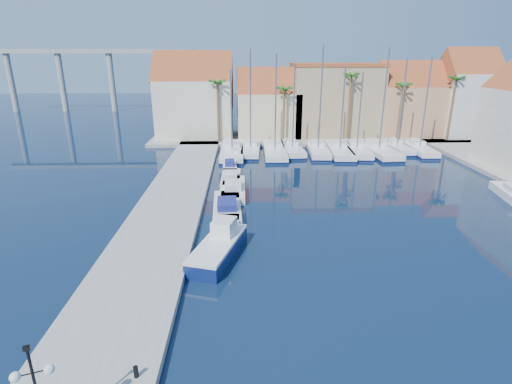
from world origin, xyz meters
TOP-DOWN VIEW (x-y plane):
  - ground at (0.00, 0.00)m, footprint 260.00×260.00m
  - quay_west at (-9.00, 13.50)m, footprint 6.00×77.00m
  - shore_north at (10.00, 48.00)m, footprint 54.00×16.00m
  - lamp_post at (-9.30, -8.65)m, footprint 1.32×0.68m
  - bollard at (-6.87, -5.85)m, footprint 0.21×0.21m
  - fishing_boat at (-4.01, 5.61)m, footprint 4.04×6.96m
  - motorboat_west_0 at (-3.52, 8.81)m, footprint 1.79×5.33m
  - motorboat_west_1 at (-3.75, 13.68)m, footprint 2.68×7.48m
  - motorboat_west_2 at (-3.29, 18.86)m, footprint 2.31×7.20m
  - motorboat_west_3 at (-3.65, 22.28)m, footprint 2.08×6.32m
  - motorboat_west_4 at (-3.91, 27.36)m, footprint 1.87×5.20m
  - motorboat_west_5 at (-3.25, 33.34)m, footprint 1.99×5.33m
  - motorboat_west_6 at (-3.53, 37.15)m, footprint 1.62×5.04m
  - motorboat_east_1 at (23.99, 16.82)m, footprint 2.70×5.78m
  - sailboat_0 at (-3.80, 35.40)m, footprint 3.16×11.84m
  - sailboat_1 at (-1.17, 36.40)m, footprint 3.11×9.66m
  - sailboat_2 at (2.16, 35.43)m, footprint 3.19×11.35m
  - sailboat_3 at (4.70, 36.49)m, footprint 3.07×9.61m
  - sailboat_4 at (8.30, 35.74)m, footprint 3.26×10.17m
  - sailboat_5 at (11.29, 35.43)m, footprint 3.62×11.21m
  - sailboat_6 at (13.77, 35.73)m, footprint 3.46×10.64m
  - sailboat_7 at (16.78, 35.56)m, footprint 3.74×11.84m
  - sailboat_8 at (19.93, 36.96)m, footprint 2.90×8.51m
  - sailboat_9 at (22.87, 35.98)m, footprint 2.97×9.70m
  - building_0 at (-10.00, 47.00)m, footprint 12.30×9.00m
  - building_1 at (2.00, 47.00)m, footprint 10.30×8.00m
  - building_2 at (13.00, 48.00)m, footprint 14.20×10.20m
  - building_3 at (25.00, 47.00)m, footprint 10.30×8.00m
  - building_4 at (34.00, 46.00)m, footprint 8.30×8.00m
  - palm_0 at (-6.00, 42.00)m, footprint 2.60×2.60m
  - palm_1 at (4.00, 42.00)m, footprint 2.60×2.60m
  - palm_2 at (14.00, 42.00)m, footprint 2.60×2.60m
  - palm_3 at (22.00, 42.00)m, footprint 2.60×2.60m
  - palm_4 at (30.00, 42.00)m, footprint 2.60×2.60m
  - viaduct at (-39.07, 82.00)m, footprint 48.00×2.20m

SIDE VIEW (x-z plane):
  - ground at x=0.00m, z-range 0.00..0.00m
  - quay_west at x=-9.00m, z-range 0.00..0.50m
  - shore_north at x=10.00m, z-range 0.00..0.50m
  - motorboat_west_0 at x=-3.52m, z-range -0.19..1.21m
  - motorboat_west_1 at x=-3.75m, z-range -0.19..1.21m
  - motorboat_west_5 at x=-3.25m, z-range -0.19..1.21m
  - motorboat_west_2 at x=-3.29m, z-range -0.19..1.21m
  - motorboat_west_3 at x=-3.65m, z-range -0.19..1.21m
  - motorboat_west_4 at x=-3.91m, z-range -0.19..1.21m
  - motorboat_west_6 at x=-3.53m, z-range -0.19..1.21m
  - motorboat_east_1 at x=23.99m, z-range -0.19..1.21m
  - sailboat_0 at x=-3.80m, z-range -5.24..6.35m
  - sailboat_6 at x=13.77m, z-range -5.00..6.13m
  - sailboat_5 at x=11.29m, z-range -5.52..6.66m
  - sailboat_2 at x=2.16m, z-range -6.15..7.31m
  - sailboat_7 at x=16.78m, z-range -6.55..7.72m
  - sailboat_3 at x=4.70m, z-range -5.48..6.65m
  - sailboat_9 at x=22.87m, z-range -5.94..7.14m
  - sailboat_4 at x=8.30m, z-range -6.68..7.91m
  - sailboat_1 at x=-1.17m, z-range -6.42..7.65m
  - sailboat_8 at x=19.93m, z-range -5.81..7.06m
  - bollard at x=-6.87m, z-range 0.50..1.02m
  - fishing_boat at x=-4.01m, z-range -0.39..1.93m
  - lamp_post at x=-9.30m, z-range 1.13..5.16m
  - building_1 at x=2.00m, z-range -0.20..10.80m
  - building_3 at x=25.00m, z-range -0.14..11.86m
  - building_2 at x=13.00m, z-range 0.51..12.01m
  - building_0 at x=-10.00m, z-range -0.23..13.27m
  - building_4 at x=34.00m, z-range -0.03..13.97m
  - palm_1 at x=4.00m, z-range 3.56..12.71m
  - palm_3 at x=22.00m, z-range 3.78..13.43m
  - palm_0 at x=-6.00m, z-range 4.00..14.15m
  - palm_4 at x=30.00m, z-range 4.22..14.87m
  - palm_2 at x=14.00m, z-range 4.44..15.59m
  - viaduct at x=-39.07m, z-range 3.02..17.47m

